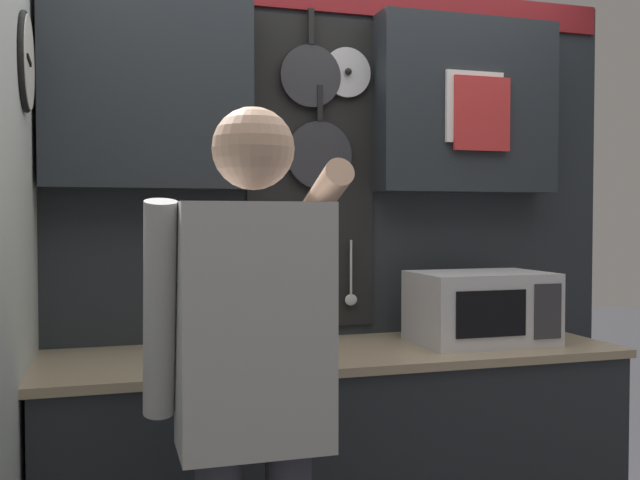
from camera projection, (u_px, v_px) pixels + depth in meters
base_cabinet_counter at (337, 478)px, 2.61m from camera, size 2.08×0.64×0.94m
back_wall_unit at (317, 200)px, 2.85m from camera, size 2.65×0.23×2.36m
side_wall at (6, 301)px, 1.91m from camera, size 0.07×1.60×2.36m
microwave at (481, 307)px, 2.74m from camera, size 0.51×0.36×0.27m
knife_block at (268, 324)px, 2.50m from camera, size 0.12×0.16×0.28m
utensil_crock at (219, 336)px, 2.45m from camera, size 0.13×0.13×0.31m
person at (253, 377)px, 1.81m from camera, size 0.54×0.64×1.70m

